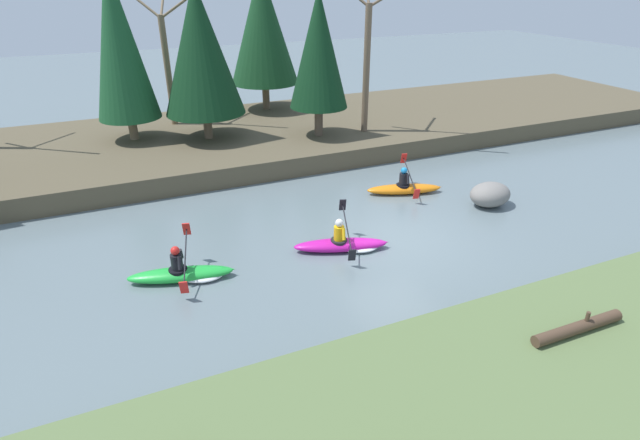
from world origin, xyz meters
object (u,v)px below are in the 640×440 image
(kayaker_trailing, at_px, (185,273))
(boulder_midstream, at_px, (490,194))
(driftwood_log, at_px, (578,328))
(kayaker_lead, at_px, (405,188))
(kayaker_middle, at_px, (345,244))

(kayaker_trailing, relative_size, boulder_midstream, 1.91)
(boulder_midstream, distance_m, driftwood_log, 7.81)
(kayaker_lead, height_order, boulder_midstream, kayaker_lead)
(boulder_midstream, bearing_deg, kayaker_lead, 135.85)
(boulder_midstream, xyz_separation_m, driftwood_log, (-3.74, -6.84, 0.53))
(kayaker_trailing, bearing_deg, kayaker_lead, 31.21)
(kayaker_trailing, bearing_deg, driftwood_log, -29.47)
(kayaker_lead, height_order, kayaker_middle, same)
(kayaker_middle, distance_m, driftwood_log, 6.47)
(kayaker_middle, xyz_separation_m, boulder_midstream, (5.91, 0.78, 0.21))
(kayaker_lead, xyz_separation_m, driftwood_log, (-1.63, -8.88, 0.72))
(kayaker_middle, relative_size, driftwood_log, 1.26)
(kayaker_middle, distance_m, boulder_midstream, 5.96)
(kayaker_lead, bearing_deg, boulder_midstream, -26.81)
(boulder_midstream, relative_size, driftwood_log, 0.67)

